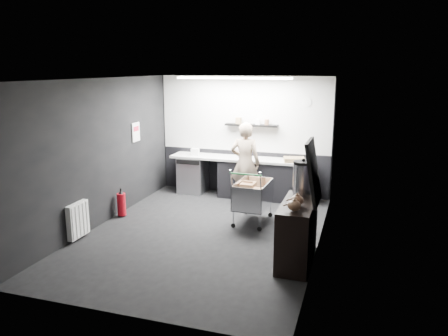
% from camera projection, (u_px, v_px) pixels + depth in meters
% --- Properties ---
extents(floor, '(5.50, 5.50, 0.00)m').
position_uv_depth(floor, '(203.00, 233.00, 7.77)').
color(floor, black).
rests_on(floor, ground).
extents(ceiling, '(5.50, 5.50, 0.00)m').
position_uv_depth(ceiling, '(201.00, 79.00, 7.16)').
color(ceiling, silver).
rests_on(ceiling, wall_back).
extents(wall_back, '(5.50, 0.00, 5.50)m').
position_uv_depth(wall_back, '(244.00, 136.00, 10.01)').
color(wall_back, black).
rests_on(wall_back, floor).
extents(wall_front, '(5.50, 0.00, 5.50)m').
position_uv_depth(wall_front, '(117.00, 207.00, 4.91)').
color(wall_front, black).
rests_on(wall_front, floor).
extents(wall_left, '(0.00, 5.50, 5.50)m').
position_uv_depth(wall_left, '(101.00, 153.00, 8.05)').
color(wall_left, black).
rests_on(wall_left, floor).
extents(wall_right, '(0.00, 5.50, 5.50)m').
position_uv_depth(wall_right, '(321.00, 167.00, 6.87)').
color(wall_right, black).
rests_on(wall_right, floor).
extents(kitchen_wall_panel, '(3.95, 0.02, 1.70)m').
position_uv_depth(kitchen_wall_panel, '(244.00, 114.00, 9.88)').
color(kitchen_wall_panel, silver).
rests_on(kitchen_wall_panel, wall_back).
extents(dado_panel, '(3.95, 0.02, 1.00)m').
position_uv_depth(dado_panel, '(244.00, 172.00, 10.19)').
color(dado_panel, black).
rests_on(dado_panel, wall_back).
extents(floating_shelf, '(1.20, 0.22, 0.04)m').
position_uv_depth(floating_shelf, '(251.00, 125.00, 9.77)').
color(floating_shelf, black).
rests_on(floating_shelf, wall_back).
extents(wall_clock, '(0.20, 0.03, 0.20)m').
position_uv_depth(wall_clock, '(307.00, 102.00, 9.39)').
color(wall_clock, white).
rests_on(wall_clock, wall_back).
extents(poster, '(0.02, 0.30, 0.40)m').
position_uv_depth(poster, '(136.00, 132.00, 9.21)').
color(poster, white).
rests_on(poster, wall_left).
extents(poster_red_band, '(0.02, 0.22, 0.10)m').
position_uv_depth(poster_red_band, '(136.00, 129.00, 9.19)').
color(poster_red_band, red).
rests_on(poster_red_band, poster).
extents(radiator, '(0.10, 0.50, 0.60)m').
position_uv_depth(radiator, '(78.00, 220.00, 7.42)').
color(radiator, white).
rests_on(radiator, wall_left).
extents(ceiling_strip, '(2.40, 0.20, 0.04)m').
position_uv_depth(ceiling_strip, '(233.00, 78.00, 8.88)').
color(ceiling_strip, white).
rests_on(ceiling_strip, ceiling).
extents(prep_counter, '(3.20, 0.61, 0.90)m').
position_uv_depth(prep_counter, '(246.00, 177.00, 9.87)').
color(prep_counter, black).
rests_on(prep_counter, floor).
extents(person, '(0.66, 0.44, 1.77)m').
position_uv_depth(person, '(245.00, 163.00, 9.33)').
color(person, beige).
rests_on(person, floor).
extents(shopping_cart, '(0.61, 0.98, 1.07)m').
position_uv_depth(shopping_cart, '(253.00, 196.00, 8.22)').
color(shopping_cart, silver).
rests_on(shopping_cart, floor).
extents(sideboard, '(0.53, 1.25, 1.87)m').
position_uv_depth(sideboard, '(299.00, 224.00, 6.55)').
color(sideboard, black).
rests_on(sideboard, floor).
extents(fire_extinguisher, '(0.17, 0.17, 0.55)m').
position_uv_depth(fire_extinguisher, '(121.00, 204.00, 8.59)').
color(fire_extinguisher, '#B10B17').
rests_on(fire_extinguisher, floor).
extents(cardboard_box, '(0.51, 0.43, 0.09)m').
position_uv_depth(cardboard_box, '(294.00, 160.00, 9.39)').
color(cardboard_box, olive).
rests_on(cardboard_box, prep_counter).
extents(pink_tub, '(0.23, 0.23, 0.23)m').
position_uv_depth(pink_tub, '(243.00, 153.00, 9.77)').
color(pink_tub, beige).
rests_on(pink_tub, prep_counter).
extents(white_container, '(0.20, 0.16, 0.16)m').
position_uv_depth(white_container, '(195.00, 152.00, 10.06)').
color(white_container, white).
rests_on(white_container, prep_counter).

